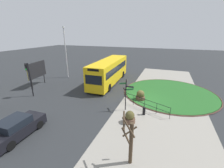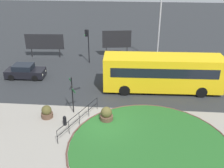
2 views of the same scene
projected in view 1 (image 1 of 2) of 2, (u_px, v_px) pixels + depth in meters
ground at (144, 101)px, 16.48m from camera, size 120.00×120.00×0.00m
sidewalk_paving at (161, 104)px, 15.87m from camera, size 32.00×8.32×0.02m
grass_island at (169, 93)px, 18.63m from camera, size 10.81×10.81×0.10m
grass_kerb_ring at (169, 93)px, 18.63m from camera, size 11.12×11.12×0.11m
signpost_directional at (126, 92)px, 14.05m from camera, size 0.89×1.28×3.15m
bollard_foreground at (144, 111)px, 13.67m from camera, size 0.26×0.26×0.80m
railing_grass_edge at (145, 103)px, 14.57m from camera, size 2.08×4.75×1.08m
bus_yellow at (109, 71)px, 22.10m from camera, size 10.84×2.91×3.37m
car_near_lane at (17, 128)px, 10.78m from camera, size 3.99×1.87×1.45m
car_far_lane at (106, 65)px, 31.98m from camera, size 4.13×2.17×1.43m
traffic_light_near at (28, 73)px, 16.77m from camera, size 0.49×0.28×3.97m
lamppost_tall at (66, 51)px, 23.85m from camera, size 0.32×0.32×8.03m
billboard_right at (37, 70)px, 20.63m from camera, size 3.53×0.63×3.37m
planter_near_signpost at (130, 117)px, 12.49m from camera, size 0.91×0.91×1.05m
planter_kerbside at (140, 96)px, 16.61m from camera, size 1.02×1.02×1.16m
street_tree_bare at (130, 140)px, 8.22m from camera, size 1.17×0.89×3.15m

